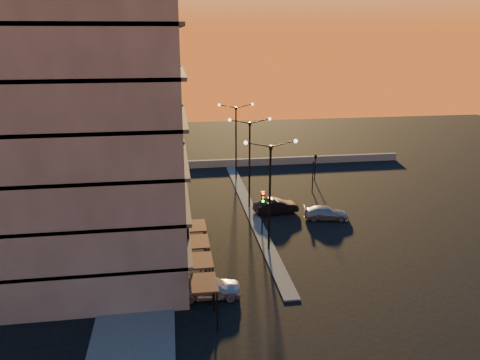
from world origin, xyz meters
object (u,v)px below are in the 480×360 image
Objects in this scene: car_wagon at (326,213)px; car_hatchback at (208,287)px; streetlamp_mid at (250,156)px; traffic_light_main at (263,206)px; car_sedan at (276,206)px.

car_hatchback is at bearing 146.11° from car_wagon.
streetlamp_mid is at bearing -15.13° from car_hatchback.
car_hatchback reaches higher than car_wagon.
car_hatchback is 17.77m from car_wagon.
traffic_light_main is 7.96m from car_wagon.
streetlamp_mid is 2.24× the size of traffic_light_main.
traffic_light_main is (0.00, -7.13, -2.70)m from streetlamp_mid.
car_wagon is at bearing -125.35° from car_sedan.
traffic_light_main is 0.92× the size of car_hatchback.
streetlamp_mid is 9.49m from car_wagon.
traffic_light_main is 6.22m from car_sedan.
traffic_light_main is 0.97× the size of car_wagon.
car_hatchback is at bearing -120.93° from traffic_light_main.
streetlamp_mid is at bearing 90.00° from traffic_light_main.
car_wagon is at bearing -41.66° from car_hatchback.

